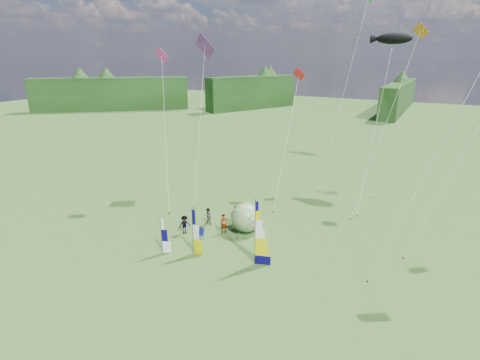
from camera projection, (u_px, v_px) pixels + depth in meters
The scene contains 19 objects.
ground at pixel (224, 278), 24.83m from camera, with size 220.00×220.00×0.00m, color #598030.
treeline_ring at pixel (223, 223), 23.55m from camera, with size 210.00×210.00×8.00m, color #274C1F, non-canonical shape.
feather_banner_main at pixel (255, 233), 25.71m from camera, with size 1.29×0.10×4.75m, color #080344, non-canonical shape.
side_banner_left at pixel (193, 232), 27.33m from camera, with size 0.98×0.10×3.52m, color #DDCD01, non-canonical shape.
side_banner_far at pixel (161, 236), 27.48m from camera, with size 0.86×0.10×2.85m, color white, non-canonical shape.
bol_inflatable at pixel (246, 217), 30.96m from camera, with size 2.49×2.49×2.49m, color #002995.
spectator_a at pixel (224, 224), 30.69m from camera, with size 0.62×0.41×1.71m, color #66594C.
spectator_b at pixel (208, 217), 32.30m from camera, with size 0.74×0.36×1.52m, color #66594C.
spectator_c at pixel (185, 225), 30.66m from camera, with size 1.03×0.38×1.60m, color #66594C.
spectator_d at pixel (236, 215), 32.27m from camera, with size 1.03×0.42×1.76m, color #66594C.
camp_chair at pixel (199, 234), 29.63m from camera, with size 0.61×0.61×1.06m, color navy, non-canonical shape.
kite_whale at pixel (378, 112), 36.23m from camera, with size 3.83×15.09×17.42m, color black, non-canonical shape.
kite_rainbow_delta at pixel (199, 113), 36.78m from camera, with size 7.56×11.64×17.16m, color red, non-canonical shape.
kite_parafoil at pixel (437, 143), 23.19m from camera, with size 8.48×10.10×17.65m, color #C6002E, non-canonical shape.
small_kite_red at pixel (287, 134), 36.54m from camera, with size 3.30×10.31×13.28m, color red, non-canonical shape.
small_kite_orange at pixel (387, 117), 33.61m from camera, with size 5.46×11.25×17.41m, color orange, non-canonical shape.
small_kite_yellow at pixel (450, 173), 26.72m from camera, with size 6.32×8.11×12.07m, color #F1A100, non-canonical shape.
small_kite_pink at pixel (165, 127), 34.87m from camera, with size 6.13×7.18×15.32m, color #E32D8A, non-canonical shape.
small_kite_green at pixel (344, 89), 39.93m from camera, with size 3.88×10.66×21.17m, color #0C9331, non-canonical shape.
Camera 1 is at (11.23, -18.31, 14.09)m, focal length 28.00 mm.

